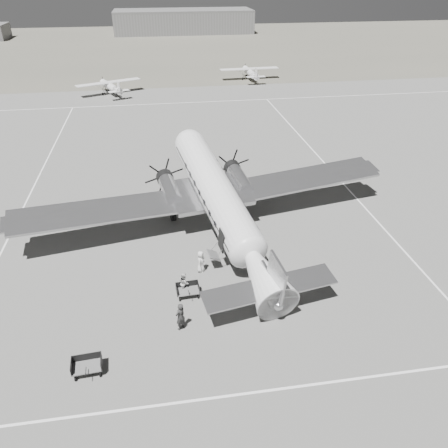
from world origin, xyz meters
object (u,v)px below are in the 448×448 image
Objects in this scene: light_plane_left at (110,88)px; ramp_agent at (184,283)px; baggage_cart_near at (188,291)px; baggage_cart_far at (87,366)px; hangar_main at (184,21)px; light_plane_right at (250,74)px; dc3_airliner at (220,202)px; passenger at (201,262)px; ground_crew at (180,317)px.

light_plane_left reaches higher than ramp_agent.
baggage_cart_far reaches higher than baggage_cart_near.
hangar_main reaches higher than light_plane_left.
hangar_main is 26.83× the size of baggage_cart_near.
hangar_main reaches higher than light_plane_right.
ramp_agent is at bearing -94.44° from hangar_main.
dc3_airliner reaches higher than light_plane_left.
dc3_airliner is 19.05× the size of passenger.
light_plane_right is 7.34× the size of ramp_agent.
light_plane_right is at bearing 8.89° from passenger.
baggage_cart_far is 10.50m from passenger.
baggage_cart_far is 1.09× the size of ramp_agent.
hangar_main is 3.89× the size of light_plane_left.
dc3_airliner is (-6.39, -118.98, -0.32)m from hangar_main.
ground_crew is 1.24× the size of ramp_agent.
light_plane_right is 61.60m from ramp_agent.
hangar_main is 66.72m from light_plane_right.
light_plane_left is 53.56m from baggage_cart_near.
passenger reaches higher than baggage_cart_near.
light_plane_right is at bearing -8.26° from light_plane_left.
baggage_cart_far is (-22.40, -65.09, -0.68)m from light_plane_right.
baggage_cart_far is 1.00× the size of passenger.
passenger is (-2.03, -4.50, -2.16)m from dc3_airliner.
hangar_main is 75.26m from light_plane_left.
passenger is at bearing 62.16° from baggage_cart_near.
passenger is at bearing -108.16° from light_plane_right.
baggage_cart_far is 0.88× the size of ground_crew.
light_plane_left reaches higher than passenger.
baggage_cart_far is at bearing -111.98° from light_plane_right.
baggage_cart_near is (-16.64, -59.71, -0.70)m from light_plane_right.
passenger is (6.89, 7.91, 0.36)m from baggage_cart_far.
passenger is at bearing -42.16° from ramp_agent.
baggage_cart_near is at bearing -167.33° from ramp_agent.
hangar_main is 27.94× the size of ramp_agent.
dc3_airliner is at bearing 50.31° from baggage_cart_far.
baggage_cart_far is at bearing 126.70° from ramp_agent.
dc3_airliner is 19.98× the size of baggage_cart_near.
hangar_main is 1.34× the size of dc3_airliner.
hangar_main reaches higher than baggage_cart_near.
light_plane_left is 7.19× the size of ramp_agent.
passenger is at bearing -93.90° from hangar_main.
light_plane_right is at bearing 67.04° from baggage_cart_far.
ramp_agent is at bearing -108.85° from light_plane_right.
light_plane_left is (-11.39, 45.89, -1.86)m from dc3_airliner.
baggage_cart_far is (-5.76, -5.38, 0.02)m from baggage_cart_near.
passenger is at bearing -103.00° from light_plane_left.
dc3_airliner is 8.12m from baggage_cart_near.
hangar_main is 119.15m from dc3_airliner.
baggage_cart_near is at bearing -94.34° from hangar_main.
hangar_main is 125.96m from ramp_agent.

